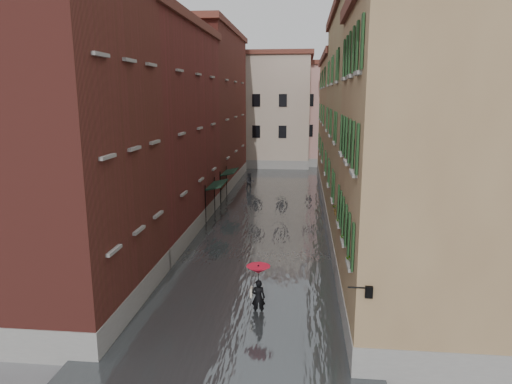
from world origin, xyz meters
The scene contains 16 objects.
ground centered at (0.00, 0.00, 0.00)m, with size 120.00×120.00×0.00m, color slate.
floodwater centered at (0.00, 13.00, 0.10)m, with size 10.00×60.00×0.20m, color #4B5053.
building_left_near centered at (-7.00, -2.00, 6.50)m, with size 6.00×8.00×13.00m, color maroon.
building_left_mid centered at (-7.00, 9.00, 6.25)m, with size 6.00×14.00×12.50m, color maroon.
building_left_far centered at (-7.00, 24.00, 7.00)m, with size 6.00×16.00×14.00m, color maroon.
building_right_near centered at (7.00, -2.00, 5.75)m, with size 6.00×8.00×11.50m, color olive.
building_right_mid centered at (7.00, 9.00, 6.50)m, with size 6.00×14.00×13.00m, color #988A5C.
building_right_far centered at (7.00, 24.00, 5.75)m, with size 6.00×16.00×11.50m, color olive.
building_end_cream centered at (-3.00, 38.00, 6.50)m, with size 12.00×9.00×13.00m, color #B7A691.
building_end_pink centered at (6.00, 40.00, 6.00)m, with size 10.00×9.00×12.00m, color tan.
awning_near centered at (-3.48, 11.72, 2.47)m, with size 1.09×3.15×2.80m.
awning_far centered at (-3.49, 17.05, 2.47)m, with size 1.09×2.94×2.80m.
wall_lantern centered at (4.33, -6.00, 3.01)m, with size 0.71×0.22×0.35m.
window_planters centered at (4.12, -0.70, 3.51)m, with size 0.59×7.96×0.84m.
pedestrian_main centered at (0.74, -1.95, 1.29)m, with size 0.96×0.96×2.06m.
pedestrian_far centered at (-2.37, 21.76, 0.86)m, with size 0.83×0.65×1.71m, color black.
Camera 1 is at (2.38, -18.53, 8.53)m, focal length 32.00 mm.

